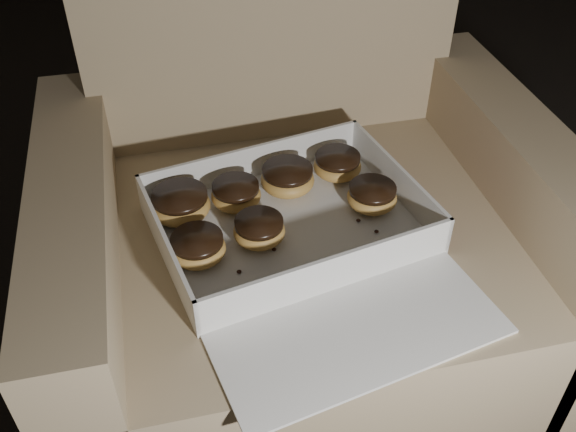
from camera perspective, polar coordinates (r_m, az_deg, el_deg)
The scene contains 13 objects.
armchair at distance 1.12m, azimuth 1.15°, elevation -2.92°, with size 0.80×0.68×0.84m.
bakery_box at distance 0.95m, azimuth 1.19°, elevation -2.08°, with size 0.46×0.52×0.07m.
donut_a at distance 0.95m, azimuth -2.58°, elevation -1.23°, with size 0.08×0.08×0.04m.
donut_b at distance 1.01m, azimuth 7.48°, elevation 1.77°, with size 0.08×0.08×0.04m.
donut_c at distance 1.08m, azimuth 4.41°, elevation 4.57°, with size 0.08×0.08×0.04m.
donut_d at distance 1.01m, azimuth -4.65°, elevation 1.96°, with size 0.08×0.08×0.04m.
donut_e at distance 0.93m, azimuth -8.04°, elevation -2.77°, with size 0.08×0.08×0.04m.
donut_f at distance 1.04m, azimuth -0.05°, elevation 3.37°, with size 0.09×0.09×0.04m.
donut_g at distance 1.00m, azimuth -9.54°, elevation 1.03°, with size 0.09×0.09×0.05m.
crumb_a at distance 0.91m, azimuth -4.37°, elevation -4.95°, with size 0.01×0.01×0.00m, color black.
crumb_b at distance 0.98m, azimuth 7.88°, elevation -1.36°, with size 0.01×0.01×0.00m, color black.
crumb_c at distance 1.00m, azimuth 6.27°, elevation -0.39°, with size 0.01×0.01×0.00m, color black.
crumb_d at distance 0.94m, azimuth -1.25°, elevation -2.99°, with size 0.01×0.01×0.00m, color black.
Camera 1 is at (0.18, -0.66, 1.03)m, focal length 40.00 mm.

